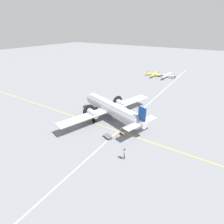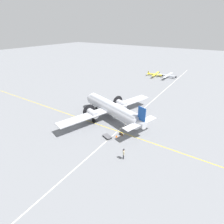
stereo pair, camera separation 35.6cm
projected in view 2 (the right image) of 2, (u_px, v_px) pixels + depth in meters
name	position (u px, v px, depth m)	size (l,w,h in m)	color
ground_plane	(112.00, 119.00, 39.38)	(300.00, 300.00, 0.00)	slate
apron_line_eastwest	(102.00, 126.00, 36.58)	(120.00, 0.16, 0.01)	gold
apron_line_northsouth	(127.00, 123.00, 37.53)	(0.16, 120.00, 0.01)	silver
airliner_main	(111.00, 108.00, 38.54)	(18.68, 23.89, 5.90)	silver
crew_foreground	(124.00, 153.00, 27.09)	(0.44, 0.50, 1.83)	#2D2D33
suitcase_near_door	(120.00, 134.00, 33.50)	(0.49, 0.14, 0.54)	#232328
suitcase_upright_spare	(122.00, 134.00, 33.25)	(0.42, 0.18, 0.52)	brown
baggage_cart	(107.00, 136.00, 32.65)	(2.13, 1.65, 0.56)	#56565B
light_aircraft_distant	(168.00, 76.00, 70.18)	(7.44, 10.06, 1.94)	#B7BCC6
light_aircraft_taxiing	(155.00, 74.00, 72.22)	(6.58, 8.87, 1.75)	yellow
traffic_cone	(116.00, 136.00, 32.84)	(0.36, 0.36, 0.47)	orange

